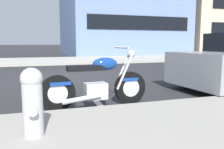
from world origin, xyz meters
The scene contains 5 objects.
ground_plane centered at (0.00, 0.00, 0.00)m, with size 260.00×260.00×0.00m, color #28282B.
sidewalk_far_curb centered at (12.00, 6.85, 0.07)m, with size 120.00×5.00×0.14m, color #ADA89E.
parking_stall_stripe centered at (0.00, -3.75, 0.00)m, with size 0.12×2.20×0.01m, color silver.
parked_motorcycle centered at (-0.08, -3.97, 0.42)m, with size 2.02×0.62×1.11m.
fire_hydrant centered at (-1.18, -5.42, 0.55)m, with size 0.24×0.36×0.77m.
Camera 1 is at (-1.11, -8.06, 1.18)m, focal length 37.21 mm.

